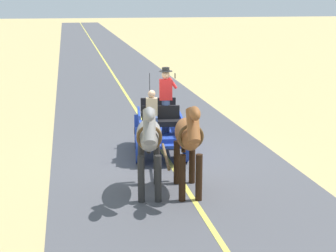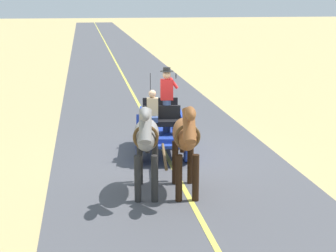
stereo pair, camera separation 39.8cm
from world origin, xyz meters
The scene contains 6 objects.
ground_plane centered at (0.00, 0.00, 0.00)m, with size 200.00×200.00×0.00m, color tan.
road_surface centered at (0.00, 0.00, 0.00)m, with size 6.26×160.00×0.01m, color #4C4C51.
road_centre_stripe centered at (0.00, 0.00, 0.01)m, with size 0.12×160.00×0.00m, color #DBCC4C.
horse_drawn_carriage centered at (0.11, -0.42, 0.82)m, with size 1.68×4.52×2.50m.
horse_near_side centered at (0.03, 2.64, 1.32)m, with size 0.72×2.14×2.21m.
horse_off_side centered at (0.90, 2.54, 1.32)m, with size 0.78×2.15×2.21m.
Camera 2 is at (2.19, 13.33, 4.32)m, focal length 54.86 mm.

